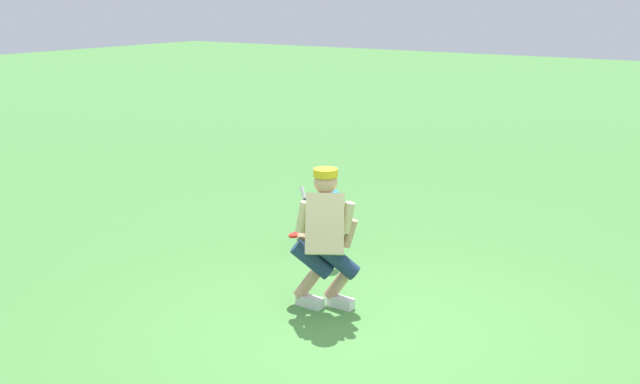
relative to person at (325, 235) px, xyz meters
The scene contains 5 objects.
ground_plane 0.92m from the person, 152.82° to the left, with size 60.00×60.00×0.00m, color #4A883F.
person is the anchor object (origin of this frame).
dog 1.62m from the person, 53.39° to the right, with size 0.92×0.69×0.63m.
frisbee_flying 1.35m from the person, 56.86° to the right, with size 0.27×0.27×0.02m, color #2282EA.
frisbee_held 0.40m from the person, 20.25° to the right, with size 0.24×0.24×0.02m, color red.
Camera 1 is at (-3.08, 5.18, 2.80)m, focal length 42.89 mm.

